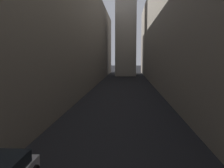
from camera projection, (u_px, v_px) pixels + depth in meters
name	position (u px, v px, depth m)	size (l,w,h in m)	color
ground_plane	(123.00, 96.00, 34.44)	(264.00, 264.00, 0.00)	black
building_block_left	(42.00, 30.00, 36.18)	(13.50, 108.00, 18.83)	#60594F
building_block_right	(205.00, 22.00, 34.55)	(12.10, 108.00, 20.88)	gray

